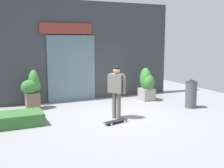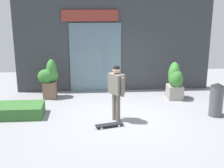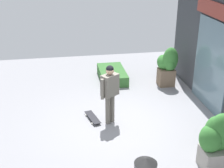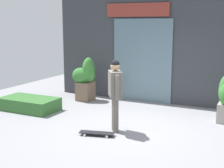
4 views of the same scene
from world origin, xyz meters
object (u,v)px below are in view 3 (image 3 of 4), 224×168
(planter_box_left, at_px, (215,140))
(planter_box_right, at_px, (167,66))
(skateboarder, at_px, (110,89))
(skateboard, at_px, (93,117))

(planter_box_left, height_order, planter_box_right, planter_box_right)
(skateboarder, xyz_separation_m, planter_box_left, (2.22, 1.86, -0.32))
(skateboarder, xyz_separation_m, skateboard, (-0.23, -0.45, -0.94))
(skateboarder, height_order, planter_box_right, skateboarder)
(skateboarder, relative_size, planter_box_left, 1.27)
(skateboarder, distance_m, planter_box_right, 3.18)
(skateboard, relative_size, planter_box_right, 0.59)
(planter_box_left, bearing_deg, planter_box_right, 173.97)
(skateboard, bearing_deg, planter_box_left, -151.16)
(planter_box_left, bearing_deg, skateboarder, -140.06)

